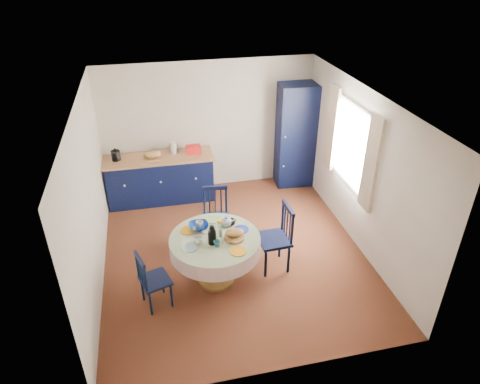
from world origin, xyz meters
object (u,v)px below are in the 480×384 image
at_px(mug_a, 198,240).
at_px(cobalt_bowl, 199,226).
at_px(chair_left, 152,280).
at_px(chair_far, 216,217).
at_px(chair_right, 277,237).
at_px(dining_table, 216,245).
at_px(pantry_cabinet, 295,136).
at_px(mug_b, 217,244).
at_px(kitchen_counter, 160,178).
at_px(mug_d, 199,224).
at_px(mug_c, 232,222).

height_order(mug_a, cobalt_bowl, mug_a).
bearing_deg(chair_left, chair_far, -59.27).
relative_size(chair_left, cobalt_bowl, 3.11).
xyz_separation_m(chair_far, chair_right, (0.76, -0.80, 0.04)).
relative_size(dining_table, mug_a, 10.16).
bearing_deg(chair_right, pantry_cabinet, 153.04).
relative_size(dining_table, mug_b, 13.25).
xyz_separation_m(mug_a, cobalt_bowl, (0.05, 0.34, -0.01)).
height_order(kitchen_counter, mug_b, kitchen_counter).
relative_size(chair_left, chair_right, 0.82).
bearing_deg(chair_far, mug_b, -91.84).
bearing_deg(chair_left, dining_table, -90.27).
height_order(pantry_cabinet, mug_d, pantry_cabinet).
height_order(kitchen_counter, mug_c, kitchen_counter).
bearing_deg(mug_a, mug_d, 79.85).
height_order(mug_a, mug_c, mug_a).
xyz_separation_m(pantry_cabinet, chair_far, (-1.87, -1.66, -0.53)).
distance_m(pantry_cabinet, cobalt_bowl, 3.22).
height_order(chair_left, mug_b, chair_left).
distance_m(dining_table, chair_far, 0.95).
distance_m(chair_far, mug_a, 1.11).
xyz_separation_m(chair_right, mug_a, (-1.17, -0.19, 0.28)).
distance_m(mug_b, cobalt_bowl, 0.50).
relative_size(chair_left, chair_far, 0.89).
height_order(dining_table, mug_d, dining_table).
distance_m(mug_c, mug_d, 0.46).
relative_size(mug_a, mug_d, 1.21).
relative_size(pantry_cabinet, chair_right, 1.96).
relative_size(dining_table, cobalt_bowl, 4.55).
height_order(chair_far, mug_c, chair_far).
bearing_deg(kitchen_counter, pantry_cabinet, 2.89).
height_order(chair_far, mug_a, chair_far).
bearing_deg(chair_right, mug_c, -104.45).
height_order(chair_far, chair_right, chair_right).
relative_size(pantry_cabinet, mug_c, 18.64).
xyz_separation_m(mug_b, mug_c, (0.30, 0.45, -0.00)).
height_order(mug_b, cobalt_bowl, mug_b).
bearing_deg(chair_right, dining_table, -84.77).
relative_size(dining_table, chair_far, 1.30).
bearing_deg(chair_far, chair_left, -124.24).
bearing_deg(mug_c, chair_left, -155.11).
height_order(chair_left, mug_c, chair_left).
xyz_separation_m(chair_left, chair_far, (1.06, 1.21, 0.06)).
relative_size(mug_c, cobalt_bowl, 0.40).
distance_m(chair_right, mug_c, 0.71).
relative_size(dining_table, mug_d, 12.33).
bearing_deg(chair_far, mug_c, -72.56).
relative_size(chair_left, mug_b, 9.05).
xyz_separation_m(kitchen_counter, mug_c, (0.91, -2.23, 0.35)).
bearing_deg(dining_table, chair_left, -162.32).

